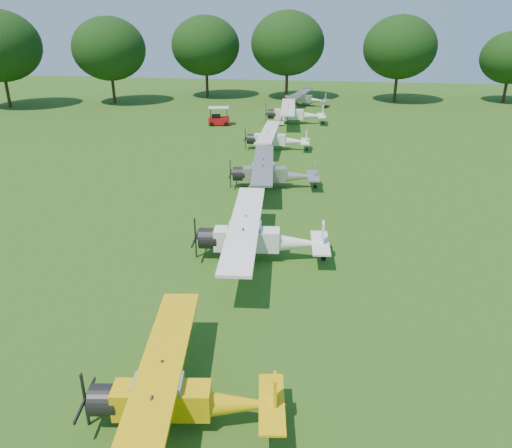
{
  "coord_description": "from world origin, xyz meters",
  "views": [
    {
      "loc": [
        5.4,
        -22.63,
        12.23
      ],
      "look_at": [
        1.46,
        2.72,
        1.4
      ],
      "focal_mm": 35.0,
      "sensor_mm": 36.0,
      "label": 1
    }
  ],
  "objects_px": {
    "aircraft_6": "(293,113)",
    "golf_cart": "(218,119)",
    "aircraft_7": "(304,98)",
    "aircraft_2": "(177,396)",
    "aircraft_5": "(275,138)",
    "aircraft_4": "(271,172)",
    "aircraft_3": "(257,236)"
  },
  "relations": [
    {
      "from": "aircraft_3",
      "to": "aircraft_7",
      "type": "height_order",
      "value": "aircraft_3"
    },
    {
      "from": "aircraft_4",
      "to": "aircraft_5",
      "type": "bearing_deg",
      "value": 88.75
    },
    {
      "from": "aircraft_5",
      "to": "aircraft_6",
      "type": "bearing_deg",
      "value": 84.9
    },
    {
      "from": "aircraft_2",
      "to": "aircraft_4",
      "type": "height_order",
      "value": "aircraft_4"
    },
    {
      "from": "aircraft_5",
      "to": "aircraft_6",
      "type": "relative_size",
      "value": 0.87
    },
    {
      "from": "aircraft_4",
      "to": "aircraft_2",
      "type": "bearing_deg",
      "value": -96.55
    },
    {
      "from": "aircraft_3",
      "to": "aircraft_6",
      "type": "relative_size",
      "value": 1.0
    },
    {
      "from": "aircraft_4",
      "to": "aircraft_3",
      "type": "bearing_deg",
      "value": -93.13
    },
    {
      "from": "aircraft_2",
      "to": "aircraft_3",
      "type": "height_order",
      "value": "aircraft_3"
    },
    {
      "from": "aircraft_3",
      "to": "aircraft_7",
      "type": "distance_m",
      "value": 49.02
    },
    {
      "from": "aircraft_2",
      "to": "aircraft_4",
      "type": "relative_size",
      "value": 0.94
    },
    {
      "from": "aircraft_3",
      "to": "golf_cart",
      "type": "bearing_deg",
      "value": 100.82
    },
    {
      "from": "aircraft_3",
      "to": "aircraft_6",
      "type": "xyz_separation_m",
      "value": [
        -1.15,
        36.25,
        -0.0
      ]
    },
    {
      "from": "aircraft_5",
      "to": "aircraft_7",
      "type": "xyz_separation_m",
      "value": [
        1.18,
        25.48,
        0.02
      ]
    },
    {
      "from": "aircraft_2",
      "to": "aircraft_3",
      "type": "relative_size",
      "value": 0.88
    },
    {
      "from": "aircraft_2",
      "to": "aircraft_7",
      "type": "height_order",
      "value": "aircraft_7"
    },
    {
      "from": "aircraft_5",
      "to": "aircraft_7",
      "type": "relative_size",
      "value": 0.98
    },
    {
      "from": "aircraft_2",
      "to": "aircraft_3",
      "type": "xyz_separation_m",
      "value": [
        0.68,
        12.1,
        0.15
      ]
    },
    {
      "from": "aircraft_2",
      "to": "aircraft_3",
      "type": "distance_m",
      "value": 12.12
    },
    {
      "from": "aircraft_5",
      "to": "aircraft_7",
      "type": "height_order",
      "value": "aircraft_7"
    },
    {
      "from": "aircraft_6",
      "to": "aircraft_4",
      "type": "bearing_deg",
      "value": -93.95
    },
    {
      "from": "aircraft_2",
      "to": "golf_cart",
      "type": "xyz_separation_m",
      "value": [
        -9.19,
        46.21,
        -0.47
      ]
    },
    {
      "from": "aircraft_3",
      "to": "golf_cart",
      "type": "distance_m",
      "value": 35.51
    },
    {
      "from": "aircraft_4",
      "to": "aircraft_7",
      "type": "bearing_deg",
      "value": 83.15
    },
    {
      "from": "golf_cart",
      "to": "aircraft_5",
      "type": "bearing_deg",
      "value": -65.52
    },
    {
      "from": "aircraft_5",
      "to": "golf_cart",
      "type": "xyz_separation_m",
      "value": [
        -8.0,
        10.57,
        -0.46
      ]
    },
    {
      "from": "aircraft_5",
      "to": "golf_cart",
      "type": "distance_m",
      "value": 13.27
    },
    {
      "from": "aircraft_2",
      "to": "aircraft_6",
      "type": "height_order",
      "value": "aircraft_6"
    },
    {
      "from": "aircraft_6",
      "to": "aircraft_7",
      "type": "distance_m",
      "value": 12.77
    },
    {
      "from": "aircraft_6",
      "to": "golf_cart",
      "type": "xyz_separation_m",
      "value": [
        -8.71,
        -2.14,
        -0.62
      ]
    },
    {
      "from": "aircraft_2",
      "to": "aircraft_4",
      "type": "bearing_deg",
      "value": 81.92
    },
    {
      "from": "aircraft_2",
      "to": "aircraft_5",
      "type": "distance_m",
      "value": 35.65
    }
  ]
}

